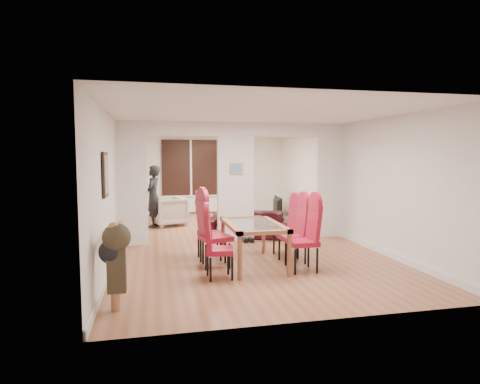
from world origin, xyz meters
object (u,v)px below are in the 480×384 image
object	(u,v)px
dining_chair_lb	(216,232)
dining_chair_ra	(302,237)
dining_chair_lc	(209,229)
television	(275,206)
bottle	(228,209)
dining_chair_rb	(292,232)
sofa	(250,224)
armchair	(168,211)
bowl	(226,213)
coffee_table	(234,218)
dining_chair_rc	(285,229)
person	(153,196)
dining_table	(253,244)
dining_chair_la	(220,245)

from	to	relation	value
dining_chair_lb	dining_chair_ra	world-z (taller)	dining_chair_lb
dining_chair_lc	television	world-z (taller)	dining_chair_lc
bottle	television	bearing A→B (deg)	34.01
dining_chair_rb	sofa	distance (m)	2.38
dining_chair_rb	armchair	xyz separation A→B (m)	(-1.99, 4.28, -0.16)
television	bowl	world-z (taller)	television
armchair	bowl	world-z (taller)	armchair
coffee_table	bowl	size ratio (longest dim) A/B	4.93
dining_chair_lb	bottle	size ratio (longest dim) A/B	4.05
dining_chair_rc	bottle	xyz separation A→B (m)	(-0.37, 3.88, -0.13)
bottle	dining_chair_rb	bearing A→B (deg)	-85.46
sofa	person	world-z (taller)	person
dining_chair_rb	armchair	world-z (taller)	dining_chair_rb
coffee_table	dining_chair_rb	bearing A→B (deg)	-87.55
bottle	dining_chair_rc	bearing A→B (deg)	-84.60
dining_table	dining_chair_la	bearing A→B (deg)	-139.13
dining_table	dining_chair_lb	size ratio (longest dim) A/B	1.34
dining_chair_lc	dining_table	bearing A→B (deg)	-37.22
dining_table	bowl	size ratio (longest dim) A/B	7.20
armchair	bowl	distance (m)	1.60
bottle	dining_chair_lb	bearing A→B (deg)	-103.21
dining_table	dining_chair_lc	xyz separation A→B (m)	(-0.67, 0.58, 0.18)
dining_chair_lc	bottle	world-z (taller)	dining_chair_lc
dining_table	dining_chair_ra	size ratio (longest dim) A/B	1.40
dining_chair_lc	person	xyz separation A→B (m)	(-0.99, 3.61, 0.27)
sofa	bottle	bearing A→B (deg)	116.61
dining_table	bottle	distance (m)	4.41
armchair	coffee_table	world-z (taller)	armchair
coffee_table	bowl	distance (m)	0.26
dining_chair_lb	dining_table	bearing A→B (deg)	-20.68
dining_chair_ra	dining_chair_rc	size ratio (longest dim) A/B	1.08
dining_chair_rc	dining_table	bearing A→B (deg)	-152.76
coffee_table	bottle	size ratio (longest dim) A/B	3.70
sofa	coffee_table	distance (m)	2.00
person	armchair	bearing A→B (deg)	128.56
coffee_table	sofa	bearing A→B (deg)	-90.20
dining_chair_la	dining_chair_rc	size ratio (longest dim) A/B	0.98
dining_chair_lc	dining_chair_rb	bearing A→B (deg)	-16.85
dining_chair_la	bottle	bearing A→B (deg)	87.01
dining_table	person	size ratio (longest dim) A/B	0.97
dining_chair_la	sofa	size ratio (longest dim) A/B	0.51
dining_chair_ra	dining_chair_rc	xyz separation A→B (m)	(0.05, 1.00, -0.04)
dining_table	bottle	world-z (taller)	dining_table
dining_table	television	world-z (taller)	dining_table
dining_chair_la	dining_chair_lb	bearing A→B (deg)	95.09
dining_chair_lc	coffee_table	xyz separation A→B (m)	(1.21, 3.82, -0.42)
person	dining_chair_ra	bearing A→B (deg)	44.96
person	television	xyz separation A→B (m)	(3.77, 1.36, -0.52)
armchair	person	distance (m)	0.60
person	bowl	size ratio (longest dim) A/B	7.44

